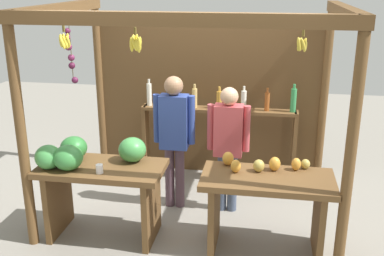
{
  "coord_description": "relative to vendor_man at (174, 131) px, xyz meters",
  "views": [
    {
      "loc": [
        0.79,
        -4.91,
        2.62
      ],
      "look_at": [
        0.0,
        -0.21,
        1.05
      ],
      "focal_mm": 43.16,
      "sensor_mm": 36.0,
      "label": 1
    }
  ],
  "objects": [
    {
      "name": "vendor_man",
      "position": [
        0.0,
        0.0,
        0.0
      ],
      "size": [
        0.48,
        0.21,
        1.58
      ],
      "rotation": [
        0.0,
        0.0,
        -0.13
      ],
      "color": "#543C47",
      "rests_on": "ground"
    },
    {
      "name": "fruit_counter_left",
      "position": [
        -0.68,
        -0.77,
        -0.22
      ],
      "size": [
        1.31,
        0.67,
        1.05
      ],
      "color": "brown",
      "rests_on": "ground"
    },
    {
      "name": "market_stall",
      "position": [
        0.23,
        0.51,
        0.43
      ],
      "size": [
        3.15,
        2.24,
        2.34
      ],
      "color": "brown",
      "rests_on": "ground"
    },
    {
      "name": "vendor_woman",
      "position": [
        0.62,
        0.0,
        -0.07
      ],
      "size": [
        0.48,
        0.2,
        1.48
      ],
      "rotation": [
        0.0,
        0.0,
        -0.13
      ],
      "color": "#445169",
      "rests_on": "ground"
    },
    {
      "name": "bottle_shelf_unit",
      "position": [
        0.42,
        0.82,
        -0.14
      ],
      "size": [
        2.02,
        0.22,
        1.36
      ],
      "color": "brown",
      "rests_on": "ground"
    },
    {
      "name": "ground_plane",
      "position": [
        0.24,
        0.02,
        -0.94
      ],
      "size": [
        12.0,
        12.0,
        0.0
      ],
      "primitive_type": "plane",
      "color": "gray",
      "rests_on": "ground"
    },
    {
      "name": "fruit_counter_right",
      "position": [
        1.07,
        -0.76,
        -0.36
      ],
      "size": [
        1.27,
        0.64,
        0.94
      ],
      "color": "brown",
      "rests_on": "ground"
    }
  ]
}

